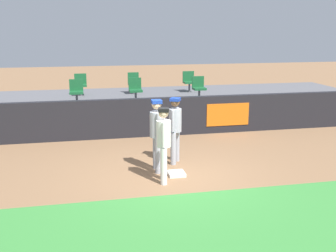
{
  "coord_description": "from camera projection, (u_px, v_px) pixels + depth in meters",
  "views": [
    {
      "loc": [
        -1.94,
        -8.97,
        3.5
      ],
      "look_at": [
        0.17,
        1.07,
        1.0
      ],
      "focal_mm": 43.11,
      "sensor_mm": 36.0,
      "label": 1
    }
  ],
  "objects": [
    {
      "name": "seat_front_left",
      "position": [
        76.0,
        90.0,
        14.01
      ],
      "size": [
        0.47,
        0.44,
        0.84
      ],
      "color": "#4C4C51",
      "rests_on": "bleacher_platform"
    },
    {
      "name": "player_coach_visitor",
      "position": [
        175.0,
        126.0,
        10.53
      ],
      "size": [
        0.45,
        0.45,
        1.75
      ],
      "rotation": [
        0.0,
        0.0,
        -2.1
      ],
      "color": "#9EA3AD",
      "rests_on": "ground_plane"
    },
    {
      "name": "grass_foreground_strip",
      "position": [
        199.0,
        224.0,
        7.39
      ],
      "size": [
        18.0,
        2.8,
        0.01
      ],
      "primitive_type": "cube",
      "color": "#388438",
      "rests_on": "ground_plane"
    },
    {
      "name": "seat_front_center",
      "position": [
        135.0,
        88.0,
        14.42
      ],
      "size": [
        0.46,
        0.44,
        0.84
      ],
      "color": "#4C4C51",
      "rests_on": "bleacher_platform"
    },
    {
      "name": "field_wall",
      "position": [
        146.0,
        117.0,
        13.26
      ],
      "size": [
        18.0,
        0.26,
        1.28
      ],
      "color": "black",
      "rests_on": "ground_plane"
    },
    {
      "name": "seat_back_center",
      "position": [
        134.0,
        82.0,
        16.17
      ],
      "size": [
        0.44,
        0.44,
        0.84
      ],
      "color": "#4C4C51",
      "rests_on": "bleacher_platform"
    },
    {
      "name": "bleacher_platform",
      "position": [
        136.0,
        108.0,
        15.75
      ],
      "size": [
        18.0,
        4.8,
        0.93
      ],
      "primitive_type": "cube",
      "color": "#59595E",
      "rests_on": "ground_plane"
    },
    {
      "name": "seat_back_right",
      "position": [
        189.0,
        80.0,
        16.63
      ],
      "size": [
        0.47,
        0.44,
        0.84
      ],
      "color": "#4C4C51",
      "rests_on": "bleacher_platform"
    },
    {
      "name": "seat_back_left",
      "position": [
        81.0,
        83.0,
        15.75
      ],
      "size": [
        0.47,
        0.44,
        0.84
      ],
      "color": "#4C4C51",
      "rests_on": "bleacher_platform"
    },
    {
      "name": "ground_plane",
      "position": [
        170.0,
        177.0,
        9.75
      ],
      "size": [
        60.0,
        60.0,
        0.0
      ],
      "primitive_type": "plane",
      "color": "#846042"
    },
    {
      "name": "player_runner_visitor",
      "position": [
        157.0,
        130.0,
        9.9
      ],
      "size": [
        0.35,
        0.51,
        1.81
      ],
      "rotation": [
        0.0,
        0.0,
        -1.58
      ],
      "color": "#9EA3AD",
      "rests_on": "ground_plane"
    },
    {
      "name": "player_fielder_home",
      "position": [
        164.0,
        140.0,
        9.19
      ],
      "size": [
        0.4,
        0.54,
        1.76
      ],
      "rotation": [
        0.0,
        0.0,
        -1.73
      ],
      "color": "white",
      "rests_on": "ground_plane"
    },
    {
      "name": "seat_front_right",
      "position": [
        199.0,
        86.0,
        14.89
      ],
      "size": [
        0.45,
        0.44,
        0.84
      ],
      "color": "#4C4C51",
      "rests_on": "bleacher_platform"
    },
    {
      "name": "first_base",
      "position": [
        176.0,
        174.0,
        9.84
      ],
      "size": [
        0.4,
        0.4,
        0.08
      ],
      "primitive_type": "cube",
      "color": "white",
      "rests_on": "ground_plane"
    }
  ]
}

